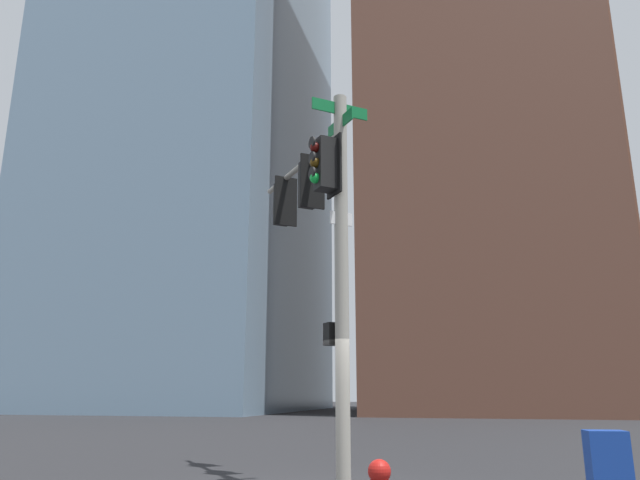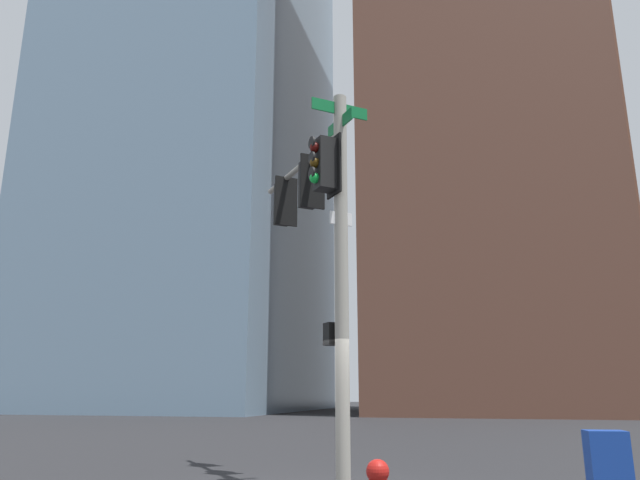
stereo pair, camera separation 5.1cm
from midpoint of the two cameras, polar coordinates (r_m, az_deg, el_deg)
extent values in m
cylinder|color=#9E998C|center=(10.65, 2.21, -3.70)|extent=(0.25, 0.25, 7.16)
cylinder|color=#9E998C|center=(13.08, -1.75, 7.12)|extent=(2.97, 2.52, 0.12)
cylinder|color=#9E998C|center=(11.90, 0.58, 7.04)|extent=(0.85, 0.73, 0.75)
cube|color=#0F6B33|center=(11.74, 2.05, 12.48)|extent=(0.79, 0.94, 0.24)
cube|color=#0F6B33|center=(11.60, 2.07, 11.16)|extent=(0.78, 0.66, 0.24)
cube|color=white|center=(10.91, 2.16, 2.08)|extent=(0.31, 0.36, 0.24)
cube|color=black|center=(12.51, -0.97, 5.40)|extent=(0.48, 0.48, 1.00)
cube|color=black|center=(12.35, -0.60, 5.67)|extent=(0.38, 0.44, 1.16)
sphere|color=#470A07|center=(12.79, -1.34, 6.38)|extent=(0.20, 0.20, 0.20)
cylinder|color=black|center=(12.88, -1.46, 6.66)|extent=(0.18, 0.20, 0.23)
sphere|color=#4C330A|center=(12.69, -1.35, 5.12)|extent=(0.20, 0.20, 0.20)
cylinder|color=black|center=(12.77, -1.47, 5.41)|extent=(0.18, 0.20, 0.23)
sphere|color=green|center=(12.59, -1.36, 3.83)|extent=(0.20, 0.20, 0.20)
cylinder|color=black|center=(12.68, -1.48, 4.13)|extent=(0.18, 0.20, 0.23)
cube|color=black|center=(13.78, -3.47, 3.53)|extent=(0.48, 0.48, 1.00)
cube|color=black|center=(13.61, -3.17, 3.76)|extent=(0.38, 0.44, 1.16)
sphere|color=red|center=(14.05, -3.76, 4.46)|extent=(0.20, 0.20, 0.20)
cylinder|color=black|center=(14.14, -3.86, 4.73)|extent=(0.18, 0.20, 0.23)
sphere|color=#4C330A|center=(13.96, -3.78, 3.30)|extent=(0.20, 0.20, 0.20)
cylinder|color=black|center=(14.04, -3.88, 3.57)|extent=(0.18, 0.20, 0.23)
sphere|color=#0A3819|center=(13.87, -3.80, 2.12)|extent=(0.20, 0.20, 0.20)
cylinder|color=black|center=(13.95, -3.90, 2.40)|extent=(0.18, 0.20, 0.23)
cube|color=black|center=(11.10, 0.61, 7.27)|extent=(0.48, 0.48, 1.00)
cube|color=black|center=(11.18, 1.49, 7.11)|extent=(0.44, 0.38, 1.16)
sphere|color=#470A07|center=(11.14, -0.36, 8.87)|extent=(0.20, 0.20, 0.20)
cylinder|color=black|center=(11.15, -0.67, 9.35)|extent=(0.20, 0.18, 0.23)
sphere|color=#4C330A|center=(11.02, -0.36, 7.44)|extent=(0.20, 0.20, 0.20)
cylinder|color=black|center=(11.03, -0.67, 7.93)|extent=(0.20, 0.18, 0.23)
sphere|color=green|center=(10.91, -0.36, 5.98)|extent=(0.20, 0.20, 0.20)
cylinder|color=black|center=(10.92, -0.67, 6.47)|extent=(0.20, 0.18, 0.23)
cube|color=black|center=(10.75, 1.58, -9.05)|extent=(0.42, 0.44, 0.40)
cube|color=#EA5914|center=(10.87, 1.25, -9.11)|extent=(0.18, 0.21, 0.28)
sphere|color=red|center=(7.12, 5.79, -21.26)|extent=(0.26, 0.26, 0.26)
cube|color=#193FA5|center=(10.18, 26.16, -19.10)|extent=(0.49, 0.60, 1.05)
cube|color=brown|center=(60.08, 14.68, 14.24)|extent=(24.68, 18.60, 59.98)
cube|color=brown|center=(52.77, 15.83, 1.98)|extent=(19.79, 18.62, 32.10)
cube|color=#7A99B2|center=(65.24, -11.41, 11.69)|extent=(26.54, 22.64, 60.12)
camera|label=1|loc=(0.03, -89.87, -0.03)|focal=33.27mm
camera|label=2|loc=(0.03, 90.13, 0.03)|focal=33.27mm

